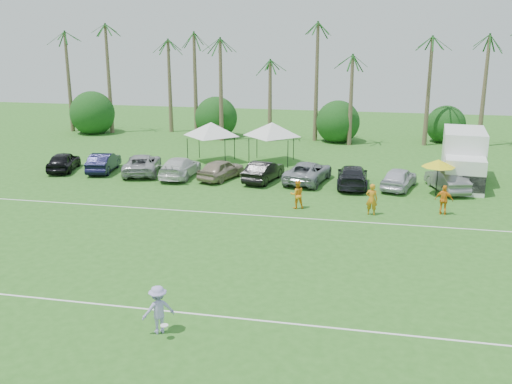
# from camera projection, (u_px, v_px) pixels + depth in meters

# --- Properties ---
(ground) EXTENTS (120.00, 120.00, 0.00)m
(ground) POSITION_uv_depth(u_px,v_px,m) (87.00, 332.00, 19.80)
(ground) COLOR #2B651E
(ground) RESTS_ON ground
(field_lines) EXTENTS (80.00, 12.10, 0.01)m
(field_lines) POSITION_uv_depth(u_px,v_px,m) (168.00, 249.00, 27.34)
(field_lines) COLOR white
(field_lines) RESTS_ON ground
(palm_tree_0) EXTENTS (2.40, 2.40, 8.90)m
(palm_tree_0) POSITION_uv_depth(u_px,v_px,m) (63.00, 58.00, 57.93)
(palm_tree_0) COLOR brown
(palm_tree_0) RESTS_ON ground
(palm_tree_1) EXTENTS (2.40, 2.40, 9.90)m
(palm_tree_1) POSITION_uv_depth(u_px,v_px,m) (108.00, 50.00, 56.71)
(palm_tree_1) COLOR brown
(palm_tree_1) RESTS_ON ground
(palm_tree_2) EXTENTS (2.40, 2.40, 10.90)m
(palm_tree_2) POSITION_uv_depth(u_px,v_px,m) (155.00, 41.00, 55.49)
(palm_tree_2) COLOR brown
(palm_tree_2) RESTS_ON ground
(palm_tree_3) EXTENTS (2.40, 2.40, 11.90)m
(palm_tree_3) POSITION_uv_depth(u_px,v_px,m) (194.00, 32.00, 54.47)
(palm_tree_3) COLOR brown
(palm_tree_3) RESTS_ON ground
(palm_tree_4) EXTENTS (2.40, 2.40, 8.90)m
(palm_tree_4) POSITION_uv_depth(u_px,v_px,m) (235.00, 60.00, 54.38)
(palm_tree_4) COLOR brown
(palm_tree_4) RESTS_ON ground
(palm_tree_5) EXTENTS (2.40, 2.40, 9.90)m
(palm_tree_5) POSITION_uv_depth(u_px,v_px,m) (276.00, 51.00, 53.36)
(palm_tree_5) COLOR brown
(palm_tree_5) RESTS_ON ground
(palm_tree_6) EXTENTS (2.40, 2.40, 10.90)m
(palm_tree_6) POSITION_uv_depth(u_px,v_px,m) (319.00, 42.00, 52.34)
(palm_tree_6) COLOR brown
(palm_tree_6) RESTS_ON ground
(palm_tree_7) EXTENTS (2.40, 2.40, 11.90)m
(palm_tree_7) POSITION_uv_depth(u_px,v_px,m) (364.00, 32.00, 51.32)
(palm_tree_7) COLOR brown
(palm_tree_7) RESTS_ON ground
(palm_tree_8) EXTENTS (2.40, 2.40, 8.90)m
(palm_tree_8) POSITION_uv_depth(u_px,v_px,m) (419.00, 62.00, 51.03)
(palm_tree_8) COLOR brown
(palm_tree_8) RESTS_ON ground
(palm_tree_9) EXTENTS (2.40, 2.40, 9.90)m
(palm_tree_9) POSITION_uv_depth(u_px,v_px,m) (479.00, 52.00, 49.81)
(palm_tree_9) COLOR brown
(palm_tree_9) RESTS_ON ground
(bush_tree_0) EXTENTS (4.00, 4.00, 4.00)m
(bush_tree_0) POSITION_uv_depth(u_px,v_px,m) (99.00, 114.00, 59.81)
(bush_tree_0) COLOR brown
(bush_tree_0) RESTS_ON ground
(bush_tree_1) EXTENTS (4.00, 4.00, 4.00)m
(bush_tree_1) POSITION_uv_depth(u_px,v_px,m) (218.00, 117.00, 57.25)
(bush_tree_1) COLOR brown
(bush_tree_1) RESTS_ON ground
(bush_tree_2) EXTENTS (4.00, 4.00, 4.00)m
(bush_tree_2) POSITION_uv_depth(u_px,v_px,m) (339.00, 121.00, 54.89)
(bush_tree_2) COLOR brown
(bush_tree_2) RESTS_ON ground
(bush_tree_3) EXTENTS (4.00, 4.00, 4.00)m
(bush_tree_3) POSITION_uv_depth(u_px,v_px,m) (447.00, 124.00, 52.92)
(bush_tree_3) COLOR brown
(bush_tree_3) RESTS_ON ground
(sideline_player_a) EXTENTS (0.71, 0.51, 1.83)m
(sideline_player_a) POSITION_uv_depth(u_px,v_px,m) (372.00, 199.00, 32.29)
(sideline_player_a) COLOR orange
(sideline_player_a) RESTS_ON ground
(sideline_player_b) EXTENTS (0.99, 0.88, 1.70)m
(sideline_player_b) POSITION_uv_depth(u_px,v_px,m) (297.00, 194.00, 33.50)
(sideline_player_b) COLOR orange
(sideline_player_b) RESTS_ON ground
(sideline_player_c) EXTENTS (1.08, 0.65, 1.72)m
(sideline_player_c) POSITION_uv_depth(u_px,v_px,m) (444.00, 200.00, 32.33)
(sideline_player_c) COLOR orange
(sideline_player_c) RESTS_ON ground
(box_truck) EXTENTS (3.19, 7.11, 3.56)m
(box_truck) POSITION_uv_depth(u_px,v_px,m) (464.00, 156.00, 38.87)
(box_truck) COLOR white
(box_truck) RESTS_ON ground
(canopy_tent_left) EXTENTS (4.63, 4.63, 3.75)m
(canopy_tent_left) POSITION_uv_depth(u_px,v_px,m) (211.00, 122.00, 44.81)
(canopy_tent_left) COLOR black
(canopy_tent_left) RESTS_ON ground
(canopy_tent_right) EXTENTS (4.67, 4.67, 3.78)m
(canopy_tent_right) POSITION_uv_depth(u_px,v_px,m) (272.00, 122.00, 44.60)
(canopy_tent_right) COLOR black
(canopy_tent_right) RESTS_ON ground
(market_umbrella) EXTENTS (2.10, 2.10, 2.34)m
(market_umbrella) POSITION_uv_depth(u_px,v_px,m) (439.00, 163.00, 35.81)
(market_umbrella) COLOR black
(market_umbrella) RESTS_ON ground
(frisbee_player) EXTENTS (1.29, 1.18, 1.74)m
(frisbee_player) POSITION_uv_depth(u_px,v_px,m) (158.00, 310.00, 19.53)
(frisbee_player) COLOR #A99BDD
(frisbee_player) RESTS_ON ground
(parked_car_0) EXTENTS (2.61, 4.47, 1.43)m
(parked_car_0) POSITION_uv_depth(u_px,v_px,m) (64.00, 161.00, 42.69)
(parked_car_0) COLOR black
(parked_car_0) RESTS_ON ground
(parked_car_1) EXTENTS (2.23, 4.53, 1.43)m
(parked_car_1) POSITION_uv_depth(u_px,v_px,m) (104.00, 162.00, 42.44)
(parked_car_1) COLOR black
(parked_car_1) RESTS_ON ground
(parked_car_2) EXTENTS (3.62, 5.58, 1.43)m
(parked_car_2) POSITION_uv_depth(u_px,v_px,m) (142.00, 164.00, 41.86)
(parked_car_2) COLOR #9E9FA1
(parked_car_2) RESTS_ON ground
(parked_car_3) EXTENTS (2.03, 4.94, 1.43)m
(parked_car_3) POSITION_uv_depth(u_px,v_px,m) (180.00, 167.00, 40.84)
(parked_car_3) COLOR silver
(parked_car_3) RESTS_ON ground
(parked_car_4) EXTENTS (2.93, 4.51, 1.43)m
(parked_car_4) POSITION_uv_depth(u_px,v_px,m) (221.00, 169.00, 40.25)
(parked_car_4) COLOR gray
(parked_car_4) RESTS_ON ground
(parked_car_5) EXTENTS (2.35, 4.55, 1.43)m
(parked_car_5) POSITION_uv_depth(u_px,v_px,m) (264.00, 171.00, 39.67)
(parked_car_5) COLOR black
(parked_car_5) RESTS_ON ground
(parked_car_6) EXTENTS (3.26, 5.49, 1.43)m
(parked_car_6) POSITION_uv_depth(u_px,v_px,m) (308.00, 172.00, 39.47)
(parked_car_6) COLOR gray
(parked_car_6) RESTS_ON ground
(parked_car_7) EXTENTS (2.20, 5.00, 1.43)m
(parked_car_7) POSITION_uv_depth(u_px,v_px,m) (352.00, 176.00, 38.34)
(parked_car_7) COLOR black
(parked_car_7) RESTS_ON ground
(parked_car_8) EXTENTS (2.79, 4.50, 1.43)m
(parked_car_8) POSITION_uv_depth(u_px,v_px,m) (399.00, 178.00, 37.79)
(parked_car_8) COLOR silver
(parked_car_8) RESTS_ON ground
(parked_car_9) EXTENTS (2.66, 4.59, 1.43)m
(parked_car_9) POSITION_uv_depth(u_px,v_px,m) (447.00, 180.00, 37.23)
(parked_car_9) COLOR slate
(parked_car_9) RESTS_ON ground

